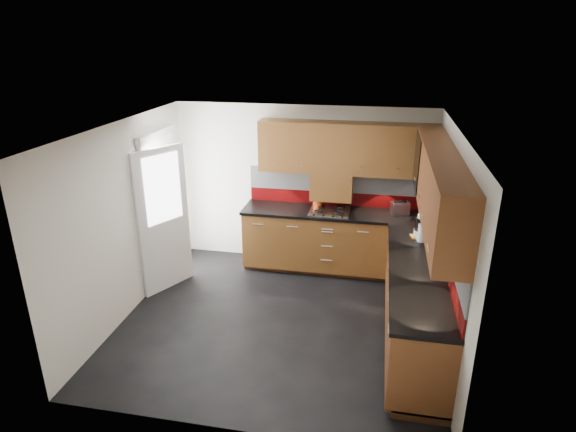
% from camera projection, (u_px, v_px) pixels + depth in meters
% --- Properties ---
extents(room, '(4.00, 3.80, 2.64)m').
position_uv_depth(room, '(278.00, 207.00, 5.45)').
color(room, black).
extents(base_cabinets, '(2.70, 3.20, 0.95)m').
position_uv_depth(base_cabinets, '(369.00, 270.00, 6.30)').
color(base_cabinets, '#583813').
rests_on(base_cabinets, room).
extents(countertop, '(2.72, 3.22, 0.04)m').
position_uv_depth(countertop, '(370.00, 237.00, 6.11)').
color(countertop, black).
rests_on(countertop, base_cabinets).
extents(backsplash, '(2.70, 3.20, 0.54)m').
position_uv_depth(backsplash, '(390.00, 211.00, 6.18)').
color(backsplash, maroon).
rests_on(backsplash, countertop).
extents(upper_cabinets, '(2.50, 3.20, 0.72)m').
position_uv_depth(upper_cabinets, '(390.00, 166.00, 5.82)').
color(upper_cabinets, '#583813').
rests_on(upper_cabinets, room).
extents(extractor_hood, '(0.60, 0.33, 0.40)m').
position_uv_depth(extractor_hood, '(332.00, 186.00, 6.95)').
color(extractor_hood, '#583813').
rests_on(extractor_hood, room).
extents(glass_cabinet, '(0.32, 0.80, 0.66)m').
position_uv_depth(glass_cabinet, '(429.00, 160.00, 5.99)').
color(glass_cabinet, black).
rests_on(glass_cabinet, room).
extents(back_door, '(0.42, 1.19, 2.04)m').
position_uv_depth(back_door, '(163.00, 213.00, 6.62)').
color(back_door, white).
rests_on(back_door, room).
extents(gas_hob, '(0.57, 0.50, 0.04)m').
position_uv_depth(gas_hob, '(330.00, 211.00, 6.91)').
color(gas_hob, silver).
rests_on(gas_hob, countertop).
extents(utensil_pot, '(0.13, 0.13, 0.47)m').
position_uv_depth(utensil_pot, '(317.00, 201.00, 7.05)').
color(utensil_pot, '#EB4D16').
rests_on(utensil_pot, countertop).
extents(toaster, '(0.28, 0.22, 0.18)m').
position_uv_depth(toaster, '(400.00, 208.00, 6.80)').
color(toaster, silver).
rests_on(toaster, countertop).
extents(food_processor, '(0.18, 0.18, 0.31)m').
position_uv_depth(food_processor, '(422.00, 227.00, 6.00)').
color(food_processor, white).
rests_on(food_processor, countertop).
extents(paper_towel, '(0.14, 0.14, 0.22)m').
position_uv_depth(paper_towel, '(422.00, 233.00, 5.90)').
color(paper_towel, white).
rests_on(paper_towel, countertop).
extents(orange_cloth, '(0.18, 0.17, 0.02)m').
position_uv_depth(orange_cloth, '(417.00, 236.00, 6.06)').
color(orange_cloth, orange).
rests_on(orange_cloth, countertop).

